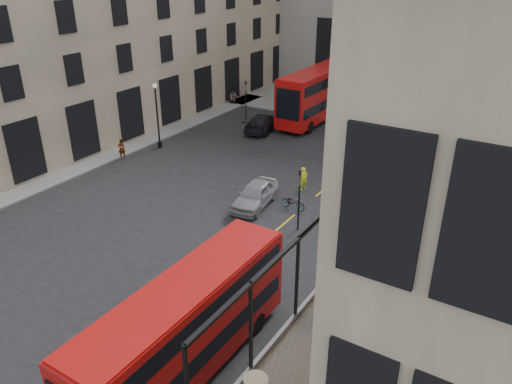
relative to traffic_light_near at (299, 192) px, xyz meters
The scene contains 27 objects.
ground 12.28m from the traffic_light_near, 85.24° to the right, with size 140.00×140.00×0.00m, color black.
host_building_main 17.11m from the traffic_light_near, 47.61° to the right, with size 7.26×11.40×15.10m.
cafe_floor 14.31m from the traffic_light_near, 57.99° to the right, with size 3.00×10.00×0.10m, color slate.
gateway 36.87m from the traffic_light_near, 96.34° to the left, with size 35.00×10.60×18.00m.
pavement_far 26.58m from the traffic_light_near, 100.89° to the left, with size 40.00×12.00×0.12m, color slate.
pavement_left 21.13m from the traffic_light_near, behind, with size 8.00×48.00×0.12m, color slate.
traffic_light_near is the anchor object (origin of this frame).
traffic_light_far 21.26m from the traffic_light_near, 131.19° to the left, with size 0.16×0.20×3.80m.
street_lamp_a 17.09m from the traffic_light_near, 159.44° to the left, with size 0.36×0.36×5.33m.
street_lamp_b 22.56m from the traffic_light_near, 102.80° to the left, with size 0.36×0.36×5.33m.
bus_near 11.98m from the traffic_light_near, 82.81° to the right, with size 2.40×10.18×4.06m.
bus_far 21.73m from the traffic_light_near, 112.52° to the left, with size 2.93×12.18×4.85m.
car_a 4.30m from the traffic_light_near, 161.09° to the left, with size 1.79×4.46×1.52m, color gray.
car_b 12.50m from the traffic_light_near, 92.30° to the left, with size 1.54×4.41×1.45m, color #A1091C.
car_c 18.11m from the traffic_light_near, 127.68° to the left, with size 2.07×5.10×1.48m, color black.
bicycle 3.31m from the traffic_light_near, 124.39° to the left, with size 0.58×1.65×0.87m, color gray.
cyclist 5.73m from the traffic_light_near, 113.76° to the left, with size 0.59×0.39×1.62m, color #E1FA1A.
pedestrian_a 26.77m from the traffic_light_near, 132.34° to the left, with size 0.86×0.67×1.77m, color gray.
pedestrian_b 27.05m from the traffic_light_near, 104.00° to the left, with size 1.14×0.65×1.76m, color gray.
pedestrian_c 25.09m from the traffic_light_near, 101.07° to the left, with size 0.90×0.38×1.54m, color gray.
pedestrian_d 17.32m from the traffic_light_near, 68.27° to the left, with size 0.97×0.63×1.98m, color gray.
pedestrian_e 17.25m from the traffic_light_near, behind, with size 0.56×0.37×1.54m, color gray.
cafe_table_mid 13.64m from the traffic_light_near, 58.21° to the right, with size 0.66×0.66×0.82m.
cafe_table_far 11.76m from the traffic_light_near, 54.73° to the right, with size 0.55×0.55×0.69m.
cafe_chair_b 15.03m from the traffic_light_near, 56.40° to the right, with size 0.56×0.56×0.96m.
cafe_chair_c 15.20m from the traffic_light_near, 55.51° to the right, with size 0.49×0.49×0.85m.
cafe_chair_d 12.28m from the traffic_light_near, 43.98° to the right, with size 0.52×0.52×0.96m.
Camera 1 is at (10.30, -10.76, 14.64)m, focal length 35.00 mm.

